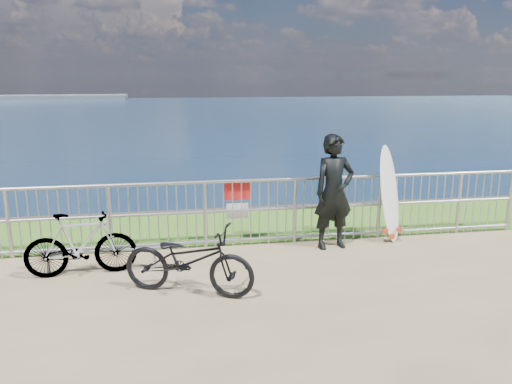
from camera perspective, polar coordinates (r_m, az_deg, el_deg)
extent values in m
plane|color=#3A6D1E|center=(9.41, -3.19, -3.88)|extent=(120.00, 120.00, 0.00)
cube|color=brown|center=(11.47, -3.74, -14.19)|extent=(120.00, 0.30, 5.00)
plane|color=navy|center=(96.56, -9.24, 8.41)|extent=(260.00, 260.00, 0.00)
cube|color=#565E68|center=(181.13, -25.85, 9.68)|extent=(70.00, 12.00, 1.50)
cylinder|color=#989AA0|center=(8.08, -2.38, 1.25)|extent=(10.00, 0.06, 0.06)
cylinder|color=#989AA0|center=(8.19, -2.35, -2.13)|extent=(10.00, 0.05, 0.05)
cylinder|color=#989AA0|center=(8.34, -2.31, -5.48)|extent=(10.00, 0.05, 0.05)
cylinder|color=#989AA0|center=(8.52, -26.43, -3.33)|extent=(0.06, 0.06, 1.10)
cylinder|color=#989AA0|center=(8.21, -16.35, -3.05)|extent=(0.06, 0.06, 1.10)
cylinder|color=#989AA0|center=(8.16, -5.83, -2.65)|extent=(0.06, 0.06, 1.10)
cylinder|color=#989AA0|center=(8.39, 4.45, -2.19)|extent=(0.06, 0.06, 1.10)
cylinder|color=#989AA0|center=(8.87, 13.89, -1.69)|extent=(0.06, 0.06, 1.10)
cylinder|color=#989AA0|center=(9.56, 22.16, -1.22)|extent=(0.06, 0.06, 1.10)
cylinder|color=#989AA0|center=(10.12, 26.98, -0.93)|extent=(0.06, 0.06, 1.10)
cube|color=red|center=(8.18, -2.17, 0.12)|extent=(0.42, 0.02, 0.30)
cube|color=white|center=(8.17, -2.17, 0.11)|extent=(0.38, 0.01, 0.08)
cube|color=white|center=(8.26, -2.15, -2.18)|extent=(0.36, 0.02, 0.26)
imported|color=black|center=(8.13, 8.90, 0.00)|extent=(0.74, 0.55, 1.87)
ellipsoid|color=white|center=(8.72, 15.02, -0.16)|extent=(0.56, 0.54, 1.65)
cone|color=#BF3914|center=(8.71, 14.36, -4.16)|extent=(0.10, 0.18, 0.10)
cone|color=#BF3914|center=(8.81, 15.85, -4.05)|extent=(0.10, 0.18, 0.10)
cone|color=#BF3914|center=(8.79, 15.07, -4.77)|extent=(0.10, 0.18, 0.10)
imported|color=black|center=(6.51, -7.71, -7.71)|extent=(1.85, 1.24, 0.92)
imported|color=black|center=(7.45, -19.40, -5.66)|extent=(1.55, 0.54, 0.92)
cylinder|color=#989AA0|center=(7.51, -17.19, -6.41)|extent=(1.68, 0.05, 0.05)
cylinder|color=#989AA0|center=(7.70, -22.61, -7.66)|extent=(0.04, 0.04, 0.33)
cylinder|color=#989AA0|center=(7.50, -11.47, -7.42)|extent=(0.04, 0.04, 0.33)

